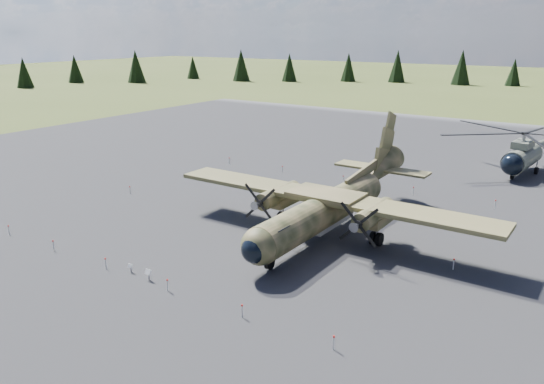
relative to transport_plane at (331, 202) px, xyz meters
The scene contains 8 objects.
ground 6.65m from the transport_plane, 162.60° to the right, with size 500.00×500.00×0.00m, color #545E2A.
apron 10.38m from the transport_plane, 125.42° to the left, with size 120.00×120.00×0.04m, color #59585D.
transport_plane is the anchor object (origin of this frame).
helicopter_near 30.91m from the transport_plane, 71.28° to the left, with size 21.97×24.53×5.10m.
info_placard_left 16.87m from the transport_plane, 118.46° to the right, with size 0.41×0.19×0.64m.
info_placard_right 16.20m from the transport_plane, 111.98° to the right, with size 0.51×0.24×0.79m.
barrier_fence 6.91m from the transport_plane, 163.17° to the right, with size 33.12×29.62×0.85m.
treeline 6.59m from the transport_plane, 162.60° to the right, with size 310.83×310.00×10.92m.
Camera 1 is at (24.76, -35.58, 16.07)m, focal length 35.00 mm.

